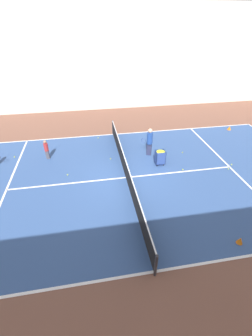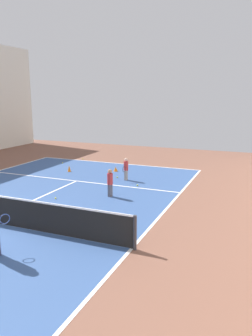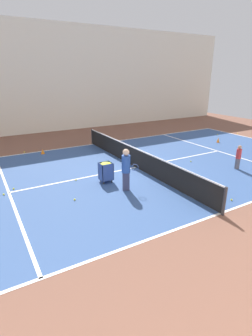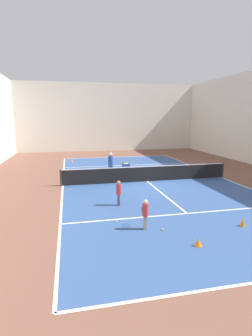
{
  "view_description": "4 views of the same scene",
  "coord_description": "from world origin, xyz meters",
  "px_view_note": "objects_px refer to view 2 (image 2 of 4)",
  "views": [
    {
      "loc": [
        9.22,
        -1.61,
        6.85
      ],
      "look_at": [
        0.0,
        0.0,
        0.6
      ],
      "focal_mm": 24.0,
      "sensor_mm": 36.0,
      "label": 1
    },
    {
      "loc": [
        -8.33,
        7.77,
        4.13
      ],
      "look_at": [
        -2.2,
        -6.96,
        0.62
      ],
      "focal_mm": 35.0,
      "sensor_mm": 36.0,
      "label": 2
    },
    {
      "loc": [
        -10.3,
        6.54,
        4.35
      ],
      "look_at": [
        -2.07,
        1.75,
        0.93
      ],
      "focal_mm": 28.0,
      "sensor_mm": 36.0,
      "label": 3
    },
    {
      "loc": [
        -4.83,
        -15.6,
        4.04
      ],
      "look_at": [
        -0.93,
        2.07,
        0.52
      ],
      "focal_mm": 28.0,
      "sensor_mm": 36.0,
      "label": 4
    }
  ],
  "objects_px": {
    "training_cone_1": "(69,169)",
    "child_midcourt": "(110,181)",
    "player_near_baseline": "(126,168)",
    "training_cone_0": "(116,169)"
  },
  "relations": [
    {
      "from": "child_midcourt",
      "to": "training_cone_1",
      "type": "distance_m",
      "value": 5.32
    },
    {
      "from": "child_midcourt",
      "to": "training_cone_0",
      "type": "relative_size",
      "value": 4.61
    },
    {
      "from": "training_cone_1",
      "to": "child_midcourt",
      "type": "bearing_deg",
      "value": 140.89
    },
    {
      "from": "player_near_baseline",
      "to": "child_midcourt",
      "type": "xyz_separation_m",
      "value": [
        -0.44,
        2.79,
        0.03
      ]
    },
    {
      "from": "training_cone_0",
      "to": "training_cone_1",
      "type": "relative_size",
      "value": 0.76
    },
    {
      "from": "player_near_baseline",
      "to": "training_cone_1",
      "type": "height_order",
      "value": "player_near_baseline"
    },
    {
      "from": "player_near_baseline",
      "to": "training_cone_0",
      "type": "height_order",
      "value": "player_near_baseline"
    },
    {
      "from": "player_near_baseline",
      "to": "training_cone_1",
      "type": "relative_size",
      "value": 3.36
    },
    {
      "from": "player_near_baseline",
      "to": "child_midcourt",
      "type": "bearing_deg",
      "value": 14.9
    },
    {
      "from": "player_near_baseline",
      "to": "training_cone_1",
      "type": "bearing_deg",
      "value": -92.71
    }
  ]
}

